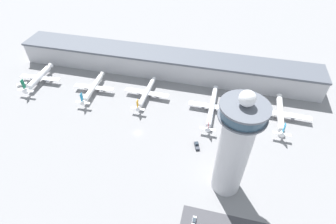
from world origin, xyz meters
name	(u,v)px	position (x,y,z in m)	size (l,w,h in m)	color
ground_plane	(138,133)	(0.00, 0.00, 0.00)	(1000.00, 1000.00, 0.00)	gray
terminal_building	(165,63)	(0.00, 70.00, 9.29)	(239.31, 25.00, 18.37)	#B2B2B7
control_tower	(234,147)	(56.86, -24.87, 30.58)	(20.45, 20.45, 62.72)	#BCBCC1
airplane_gate_alpha	(39,78)	(-92.34, 33.94, 4.80)	(32.64, 36.63, 14.36)	white
airplane_gate_bravo	(93,87)	(-45.78, 32.63, 4.38)	(30.42, 38.18, 12.33)	white
airplane_gate_charlie	(146,93)	(-5.15, 35.73, 4.26)	(32.98, 37.99, 11.66)	white
airplane_gate_delta	(212,107)	(43.22, 31.82, 4.09)	(32.77, 46.00, 11.63)	silver
airplane_gate_echo	(280,114)	(88.33, 35.02, 4.38)	(40.31, 40.26, 12.85)	white
service_truck_catering	(22,84)	(-104.14, 27.39, 1.10)	(7.06, 6.25, 3.15)	black
service_truck_fuel	(197,146)	(38.25, -2.59, 1.05)	(4.40, 6.43, 3.01)	black
car_white_wagon	(194,221)	(44.22, -48.51, 0.61)	(1.77, 4.32, 1.58)	black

